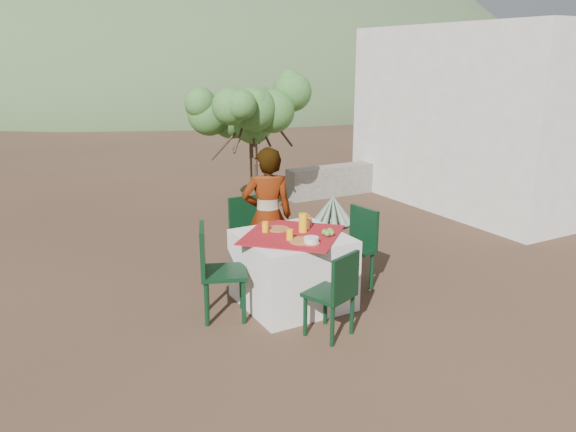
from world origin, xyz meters
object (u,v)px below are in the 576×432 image
object	(u,v)px
table	(292,269)
chair_far	(250,232)
juice_pitcher	(303,223)
shrub_tree	(255,118)
guesthouse	(498,116)
person	(268,216)
chair_near	(336,291)
chair_right	(356,244)
agave	(333,211)
chair_left	(215,267)

from	to	relation	value
table	chair_far	world-z (taller)	chair_far
table	juice_pitcher	distance (m)	0.50
chair_far	shrub_tree	xyz separation A→B (m)	(1.12, 2.17, 1.07)
guesthouse	person	bearing A→B (deg)	-163.98
chair_near	chair_right	xyz separation A→B (m)	(0.85, 0.89, 0.04)
table	juice_pitcher	size ratio (longest dim) A/B	6.63
chair_near	guesthouse	distance (m)	6.25
shrub_tree	juice_pitcher	distance (m)	3.38
chair_far	agave	bearing A→B (deg)	32.82
guesthouse	shrub_tree	bearing A→B (deg)	166.73
chair_near	chair_right	bearing A→B (deg)	-154.84
chair_right	agave	distance (m)	2.41
chair_near	agave	xyz separation A→B (m)	(1.94, 3.02, -0.24)
chair_left	chair_right	distance (m)	1.66
chair_left	guesthouse	xyz separation A→B (m)	(6.18, 2.11, 0.97)
chair_far	shrub_tree	bearing A→B (deg)	64.47
juice_pitcher	person	bearing A→B (deg)	98.73
table	agave	bearing A→B (deg)	48.45
person	guesthouse	distance (m)	5.57
guesthouse	chair_right	bearing A→B (deg)	-154.73
chair_left	juice_pitcher	size ratio (longest dim) A/B	4.86
chair_right	shrub_tree	xyz separation A→B (m)	(0.27, 3.14, 1.08)
guesthouse	juice_pitcher	xyz separation A→B (m)	(-5.22, -2.15, -0.64)
table	chair_far	distance (m)	1.01
chair_left	agave	world-z (taller)	chair_left
chair_far	juice_pitcher	size ratio (longest dim) A/B	4.69
person	guesthouse	world-z (taller)	guesthouse
table	chair_near	distance (m)	0.85
chair_left	guesthouse	size ratio (longest dim) A/B	0.23
agave	shrub_tree	bearing A→B (deg)	129.26
chair_near	table	bearing A→B (deg)	-112.25
chair_near	guesthouse	bearing A→B (deg)	-171.54
person	shrub_tree	xyz separation A→B (m)	(1.06, 2.53, 0.80)
chair_far	chair_near	distance (m)	1.85
chair_right	juice_pitcher	xyz separation A→B (m)	(-0.70, -0.02, 0.36)
chair_far	chair_left	world-z (taller)	chair_left
person	chair_far	bearing A→B (deg)	-60.54
chair_near	shrub_tree	distance (m)	4.32
table	person	bearing A→B (deg)	86.44
guesthouse	chair_far	bearing A→B (deg)	-167.70
chair_far	chair_left	bearing A→B (deg)	-128.85
chair_near	guesthouse	world-z (taller)	guesthouse
juice_pitcher	agave	bearing A→B (deg)	50.28
chair_left	shrub_tree	xyz separation A→B (m)	(1.93, 3.11, 1.05)
agave	person	bearing A→B (deg)	-141.04
chair_left	person	bearing A→B (deg)	-35.33
guesthouse	juice_pitcher	distance (m)	5.68
chair_left	shrub_tree	bearing A→B (deg)	-11.00
person	shrub_tree	distance (m)	2.86
chair_far	person	bearing A→B (deg)	-78.07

